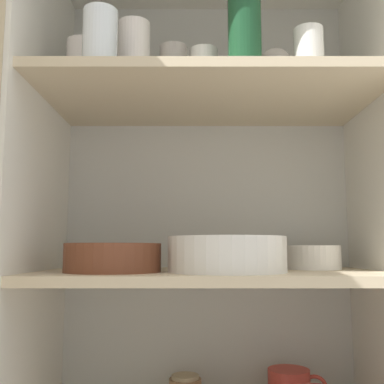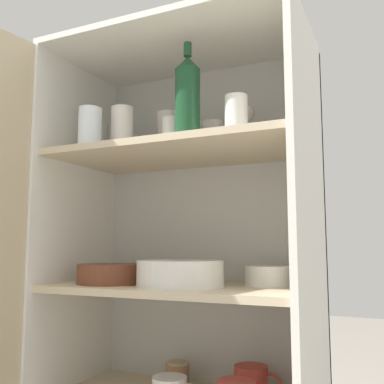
% 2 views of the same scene
% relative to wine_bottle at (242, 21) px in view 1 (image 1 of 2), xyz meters
% --- Properties ---
extents(cupboard_back_panel, '(0.77, 0.02, 1.32)m').
position_rel_wine_bottle_xyz_m(cupboard_back_panel, '(-0.07, 0.30, -0.47)').
color(cupboard_back_panel, silver).
rests_on(cupboard_back_panel, ground_plane).
extents(cupboard_side_left, '(0.02, 0.43, 1.32)m').
position_rel_wine_bottle_xyz_m(cupboard_side_left, '(-0.45, 0.09, -0.47)').
color(cupboard_side_left, white).
rests_on(cupboard_side_left, ground_plane).
extents(cupboard_side_right, '(0.02, 0.43, 1.32)m').
position_rel_wine_bottle_xyz_m(cupboard_side_right, '(0.31, 0.09, -0.47)').
color(cupboard_side_right, white).
rests_on(cupboard_side_right, ground_plane).
extents(shelf_board_middle, '(0.73, 0.40, 0.02)m').
position_rel_wine_bottle_xyz_m(shelf_board_middle, '(-0.07, 0.09, -0.53)').
color(shelf_board_middle, beige).
extents(shelf_board_upper, '(0.73, 0.40, 0.02)m').
position_rel_wine_bottle_xyz_m(shelf_board_upper, '(-0.07, 0.09, -0.13)').
color(shelf_board_upper, beige).
extents(tumbler_glass_0, '(0.07, 0.07, 0.11)m').
position_rel_wine_bottle_xyz_m(tumbler_glass_0, '(-0.35, 0.06, -0.07)').
color(tumbler_glass_0, silver).
rests_on(tumbler_glass_0, shelf_board_upper).
extents(tumbler_glass_1, '(0.07, 0.07, 0.15)m').
position_rel_wine_bottle_xyz_m(tumbler_glass_1, '(-0.16, 0.18, -0.05)').
color(tumbler_glass_1, silver).
rests_on(tumbler_glass_1, shelf_board_upper).
extents(tumbler_glass_2, '(0.06, 0.06, 0.09)m').
position_rel_wine_bottle_xyz_m(tumbler_glass_2, '(-0.08, 0.07, -0.08)').
color(tumbler_glass_2, white).
rests_on(tumbler_glass_2, shelf_board_upper).
extents(tumbler_glass_3, '(0.06, 0.06, 0.11)m').
position_rel_wine_bottle_xyz_m(tumbler_glass_3, '(-0.34, 0.24, -0.07)').
color(tumbler_glass_3, white).
rests_on(tumbler_glass_3, shelf_board_upper).
extents(tumbler_glass_4, '(0.07, 0.07, 0.13)m').
position_rel_wine_bottle_xyz_m(tumbler_glass_4, '(-0.23, 0.03, -0.06)').
color(tumbler_glass_4, silver).
rests_on(tumbler_glass_4, shelf_board_upper).
extents(tumbler_glass_5, '(0.06, 0.06, 0.11)m').
position_rel_wine_bottle_xyz_m(tumbler_glass_5, '(0.14, 0.01, -0.07)').
color(tumbler_glass_5, white).
rests_on(tumbler_glass_5, shelf_board_upper).
extents(tumbler_glass_6, '(0.07, 0.07, 0.12)m').
position_rel_wine_bottle_xyz_m(tumbler_glass_6, '(-0.29, -0.05, -0.07)').
color(tumbler_glass_6, white).
rests_on(tumbler_glass_6, shelf_board_upper).
extents(tumbler_glass_7, '(0.07, 0.07, 0.09)m').
position_rel_wine_bottle_xyz_m(tumbler_glass_7, '(0.01, 0.16, -0.08)').
color(tumbler_glass_7, silver).
rests_on(tumbler_glass_7, shelf_board_upper).
extents(wine_glass_0, '(0.08, 0.08, 0.15)m').
position_rel_wine_bottle_xyz_m(wine_glass_0, '(0.10, 0.18, -0.02)').
color(wine_glass_0, silver).
rests_on(wine_glass_0, shelf_board_upper).
extents(wine_bottle, '(0.07, 0.07, 0.28)m').
position_rel_wine_bottle_xyz_m(wine_bottle, '(0.00, 0.00, 0.00)').
color(wine_bottle, '#194728').
rests_on(wine_bottle, shelf_board_upper).
extents(plate_stack_white, '(0.24, 0.24, 0.07)m').
position_rel_wine_bottle_xyz_m(plate_stack_white, '(-0.04, 0.04, -0.48)').
color(plate_stack_white, silver).
rests_on(plate_stack_white, shelf_board_middle).
extents(mixing_bowl_large, '(0.20, 0.20, 0.06)m').
position_rel_wine_bottle_xyz_m(mixing_bowl_large, '(-0.27, 0.04, -0.49)').
color(mixing_bowl_large, brown).
rests_on(mixing_bowl_large, shelf_board_middle).
extents(serving_bowl_small, '(0.13, 0.13, 0.05)m').
position_rel_wine_bottle_xyz_m(serving_bowl_small, '(0.17, 0.17, -0.49)').
color(serving_bowl_small, silver).
rests_on(serving_bowl_small, shelf_board_middle).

